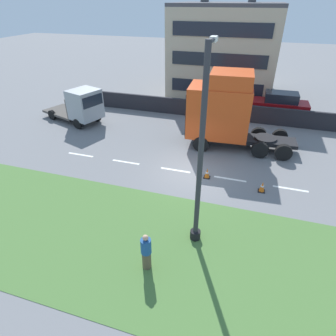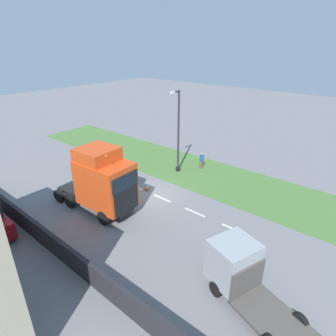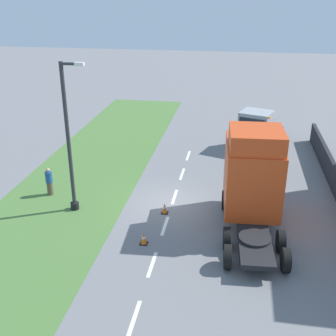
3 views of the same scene
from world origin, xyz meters
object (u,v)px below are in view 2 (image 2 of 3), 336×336
lorry_cab (103,181)px  lamp_post (178,137)px  traffic_cone_lead (147,187)px  traffic_cone_trailing (127,175)px  pedestrian (202,161)px  flatbed_truck (239,270)px

lorry_cab → lamp_post: 9.14m
lamp_post → traffic_cone_lead: (4.74, 0.38, -3.20)m
lamp_post → traffic_cone_trailing: size_ratio=13.36×
lorry_cab → pedestrian: 11.31m
traffic_cone_lead → traffic_cone_trailing: same height
lorry_cab → pedestrian: lorry_cab is taller
lorry_cab → lamp_post: size_ratio=0.94×
traffic_cone_lead → traffic_cone_trailing: (-0.46, -2.99, 0.00)m
flatbed_truck → pedestrian: (-11.73, -9.88, -0.67)m
lamp_post → traffic_cone_lead: lamp_post is taller
pedestrian → traffic_cone_lead: 6.89m
flatbed_truck → lamp_post: size_ratio=0.76×
flatbed_truck → lorry_cab: bearing=105.7°
traffic_cone_trailing → flatbed_truck: bearing=68.8°
lamp_post → pedestrian: 3.66m
lorry_cab → flatbed_truck: bearing=83.3°
lamp_post → traffic_cone_trailing: lamp_post is taller
lamp_post → traffic_cone_trailing: bearing=-31.4°
flatbed_truck → pedestrian: size_ratio=3.59×
lamp_post → pedestrian: size_ratio=4.75×
lamp_post → traffic_cone_lead: bearing=4.6°
traffic_cone_lead → flatbed_truck: bearing=65.6°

